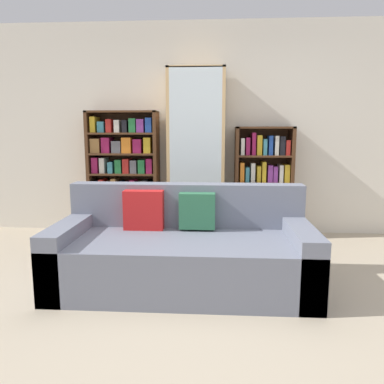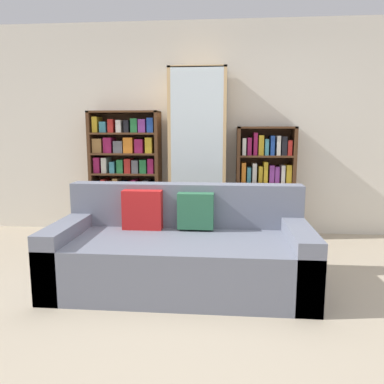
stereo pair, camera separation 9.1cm
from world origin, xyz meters
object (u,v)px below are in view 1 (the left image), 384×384
display_cabinet (196,155)px  wine_bottle (232,235)px  couch (183,252)px  bookshelf_left (124,174)px  bookshelf_right (263,185)px

display_cabinet → wine_bottle: (0.44, -0.53, -0.89)m
display_cabinet → couch: bearing=-91.0°
bookshelf_left → bookshelf_right: bearing=0.0°
couch → display_cabinet: display_cabinet is taller
bookshelf_right → couch: bearing=-118.5°
display_cabinet → bookshelf_right: display_cabinet is taller
couch → bookshelf_left: (-0.91, 1.62, 0.49)m
bookshelf_right → wine_bottle: 0.85m
bookshelf_left → bookshelf_right: bookshelf_left is taller
display_cabinet → bookshelf_right: (0.85, 0.02, -0.38)m
wine_bottle → bookshelf_right: bearing=52.9°
couch → display_cabinet: (0.03, 1.60, 0.74)m
bookshelf_left → bookshelf_right: 1.79m
bookshelf_right → bookshelf_left: bearing=-180.0°
display_cabinet → wine_bottle: bearing=-50.3°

